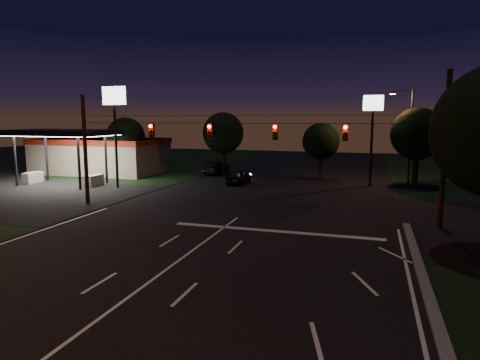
% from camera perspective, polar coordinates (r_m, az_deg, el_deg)
% --- Properties ---
extents(ground, '(140.00, 140.00, 0.00)m').
position_cam_1_polar(ground, '(15.41, -16.95, -16.36)').
color(ground, black).
rests_on(ground, ground).
extents(cross_street_left, '(20.00, 16.00, 0.02)m').
position_cam_1_polar(cross_street_left, '(39.80, -28.01, -1.87)').
color(cross_street_left, black).
rests_on(cross_street_left, ground).
extents(stop_bar, '(12.00, 0.50, 0.01)m').
position_cam_1_polar(stop_bar, '(24.39, 4.63, -6.79)').
color(stop_bar, silver).
rests_on(stop_bar, ground).
extents(utility_pole_right, '(0.30, 0.30, 9.00)m').
position_cam_1_polar(utility_pole_right, '(27.53, 25.03, -5.82)').
color(utility_pole_right, black).
rests_on(utility_pole_right, ground).
extents(utility_pole_left, '(0.28, 0.28, 8.00)m').
position_cam_1_polar(utility_pole_left, '(33.84, -19.61, -3.01)').
color(utility_pole_left, black).
rests_on(utility_pole_left, ground).
extents(signal_span, '(24.00, 0.40, 1.56)m').
position_cam_1_polar(signal_span, '(27.68, 0.24, 6.55)').
color(signal_span, black).
rests_on(signal_span, ground).
extents(gas_station, '(14.20, 16.10, 5.25)m').
position_cam_1_polar(gas_station, '(51.64, -18.33, 3.46)').
color(gas_station, gray).
rests_on(gas_station, ground).
extents(pole_sign_left_near, '(2.20, 0.30, 9.10)m').
position_cam_1_polar(pole_sign_left_near, '(40.12, -16.38, 8.86)').
color(pole_sign_left_near, black).
rests_on(pole_sign_left_near, ground).
extents(pole_sign_right, '(1.80, 0.30, 8.40)m').
position_cam_1_polar(pole_sign_right, '(41.50, 17.26, 7.77)').
color(pole_sign_right, black).
rests_on(pole_sign_right, ground).
extents(street_light_right_far, '(2.20, 0.35, 9.00)m').
position_cam_1_polar(street_light_right_far, '(43.63, 21.49, 6.26)').
color(street_light_right_far, black).
rests_on(street_light_right_far, ground).
extents(tree_far_a, '(4.20, 4.20, 6.42)m').
position_cam_1_polar(tree_far_a, '(49.14, -14.91, 5.56)').
color(tree_far_a, black).
rests_on(tree_far_a, ground).
extents(tree_far_b, '(4.60, 4.60, 6.98)m').
position_cam_1_polar(tree_far_b, '(48.40, -2.20, 6.22)').
color(tree_far_b, black).
rests_on(tree_far_b, ground).
extents(tree_far_c, '(3.80, 3.80, 5.86)m').
position_cam_1_polar(tree_far_c, '(44.96, 10.76, 5.02)').
color(tree_far_c, black).
rests_on(tree_far_c, ground).
extents(tree_far_d, '(4.80, 4.80, 7.30)m').
position_cam_1_polar(tree_far_d, '(42.84, 22.59, 5.62)').
color(tree_far_d, black).
rests_on(tree_far_d, ground).
extents(car_oncoming_a, '(1.69, 4.20, 1.43)m').
position_cam_1_polar(car_oncoming_a, '(41.44, -0.19, 0.47)').
color(car_oncoming_a, black).
rests_on(car_oncoming_a, ground).
extents(car_oncoming_b, '(1.91, 4.64, 1.50)m').
position_cam_1_polar(car_oncoming_b, '(49.13, -3.26, 1.72)').
color(car_oncoming_b, black).
rests_on(car_oncoming_b, ground).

